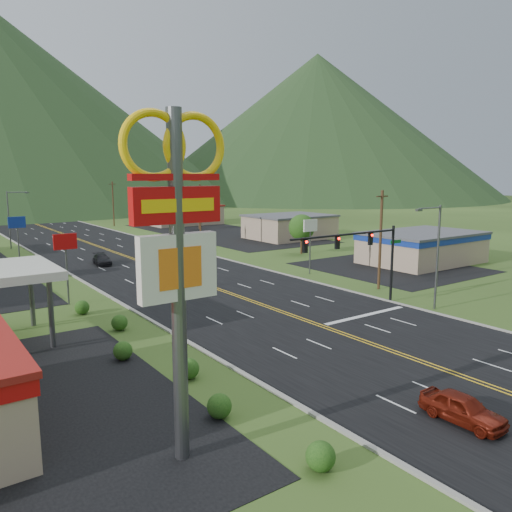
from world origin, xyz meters
TOP-DOWN VIEW (x-y plane):
  - ground at (0.00, 0.00)m, footprint 500.00×500.00m
  - road at (0.00, 0.00)m, footprint 20.00×460.00m
  - curb_west at (-10.15, 0.00)m, footprint 0.30×460.00m
  - pylon_sign at (-17.00, 2.00)m, footprint 4.32×0.60m
  - traffic_signal at (6.48, 14.00)m, footprint 13.10×0.43m
  - streetlight_east at (11.18, 10.00)m, footprint 3.28×0.25m
  - streetlight_west at (-11.68, 70.00)m, footprint 3.28×0.25m
  - building_east_near at (30.00, 25.00)m, footprint 15.40×10.40m
  - building_east_mid at (32.00, 55.00)m, footprint 14.40×11.40m
  - building_east_far at (28.00, 90.00)m, footprint 16.40×12.40m
  - pole_sign_west_a at (-14.00, 30.00)m, footprint 2.00×0.18m
  - pole_sign_west_b at (-14.00, 52.00)m, footprint 2.00×0.18m
  - pole_sign_east_a at (13.00, 28.00)m, footprint 2.00×0.18m
  - pole_sign_east_b at (13.00, 60.00)m, footprint 2.00×0.18m
  - tree_east_a at (22.00, 40.00)m, footprint 3.84×3.84m
  - tree_east_b at (26.00, 78.00)m, footprint 3.84×3.84m
  - utility_pole_a at (13.50, 18.00)m, footprint 1.60×0.28m
  - utility_pole_b at (13.50, 55.00)m, footprint 1.60×0.28m
  - utility_pole_c at (13.50, 95.00)m, footprint 1.60×0.28m
  - utility_pole_d at (13.50, 135.00)m, footprint 1.60×0.28m
  - mountain_ne at (147.84, 176.19)m, footprint 180.00×180.00m
  - car_red_near at (-4.96, -3.03)m, footprint 1.71×4.08m
  - car_dark_mid at (-4.98, 47.93)m, footprint 2.46×4.75m
  - car_red_far at (3.72, 52.09)m, footprint 1.65×4.18m

SIDE VIEW (x-z plane):
  - ground at x=0.00m, z-range 0.00..0.00m
  - road at x=0.00m, z-range -0.02..0.02m
  - curb_west at x=-10.15m, z-range -0.07..0.07m
  - car_dark_mid at x=-4.98m, z-range 0.00..1.32m
  - car_red_far at x=3.72m, z-range 0.00..1.35m
  - car_red_near at x=-4.96m, z-range 0.00..1.38m
  - building_east_mid at x=32.00m, z-range 0.01..4.31m
  - building_east_far at x=28.00m, z-range 0.01..4.51m
  - building_east_near at x=30.00m, z-range 0.22..4.32m
  - tree_east_a at x=22.00m, z-range 0.98..6.80m
  - tree_east_b at x=26.00m, z-range 0.98..6.80m
  - pole_sign_west_a at x=-14.00m, z-range 1.85..8.25m
  - pole_sign_west_b at x=-14.00m, z-range 1.85..8.25m
  - pole_sign_east_a at x=13.00m, z-range 1.85..8.25m
  - pole_sign_east_b at x=13.00m, z-range 1.85..8.25m
  - utility_pole_a at x=13.50m, z-range 0.13..10.13m
  - utility_pole_b at x=13.50m, z-range 0.13..10.13m
  - utility_pole_c at x=13.50m, z-range 0.13..10.13m
  - utility_pole_d at x=13.50m, z-range 0.13..10.13m
  - streetlight_east at x=11.18m, z-range 0.68..9.68m
  - streetlight_west at x=-11.68m, z-range 0.68..9.68m
  - traffic_signal at x=6.48m, z-range 1.83..8.83m
  - pylon_sign at x=-17.00m, z-range 2.30..16.30m
  - mountain_ne at x=147.84m, z-range 0.00..70.00m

